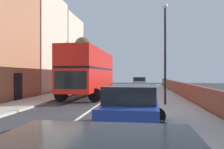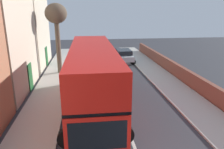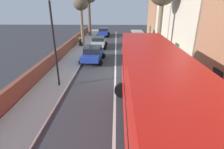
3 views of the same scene
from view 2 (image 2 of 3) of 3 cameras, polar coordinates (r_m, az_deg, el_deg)
double_decker_bus at (r=12.97m, az=-5.16°, el=-0.12°), size 3.66×11.00×4.06m
parked_car_silver_right_1 at (r=25.93m, az=3.04°, el=5.21°), size 2.49×4.39×1.60m
street_tree_left_0 at (r=21.27m, az=-14.63°, el=14.48°), size 2.04×2.04×6.63m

